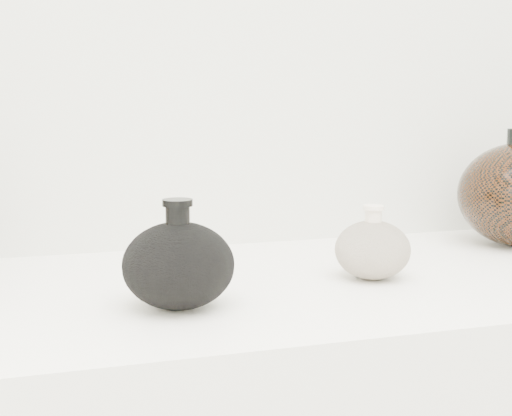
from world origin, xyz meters
name	(u,v)px	position (x,y,z in m)	size (l,w,h in m)	color
black_gourd_vase	(178,264)	(-0.12, 0.86, 0.95)	(0.15, 0.15, 0.13)	black
cream_gourd_vase	(373,249)	(0.15, 0.92, 0.94)	(0.13, 0.13, 0.10)	#C4B39B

